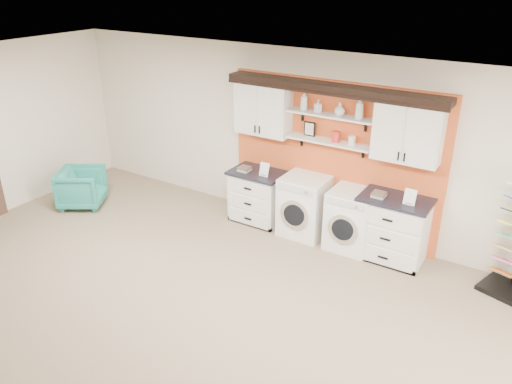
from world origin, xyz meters
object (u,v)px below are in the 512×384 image
Objects in this scene: washer at (304,206)px; armchair at (82,188)px; dryer at (352,219)px; base_cabinet_left at (258,196)px; base_cabinet_right at (393,229)px.

washer reaches higher than armchair.
dryer is at bearing -108.14° from armchair.
base_cabinet_left is 0.90× the size of base_cabinet_right.
washer reaches higher than base_cabinet_left.
washer is (0.86, -0.00, 0.04)m from base_cabinet_left.
base_cabinet_left is 0.97× the size of dryer.
washer is 3.95m from armchair.
base_cabinet_right is (2.26, -0.00, 0.05)m from base_cabinet_left.
armchair is at bearing -165.47° from dryer.
base_cabinet_left is 2.26m from base_cabinet_right.
dryer is at bearing 0.00° from washer.
base_cabinet_left is 0.86m from washer.
base_cabinet_right is 1.07× the size of dryer.
base_cabinet_right reaches higher than armchair.
base_cabinet_right is 1.40m from washer.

